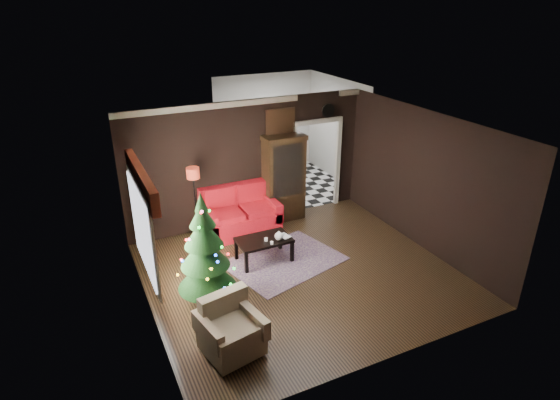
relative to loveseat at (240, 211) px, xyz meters
name	(u,v)px	position (x,y,z in m)	size (l,w,h in m)	color
floor	(301,274)	(0.40, -2.05, -0.50)	(5.50, 5.50, 0.00)	black
ceiling	(304,128)	(0.40, -2.05, 2.30)	(5.50, 5.50, 0.00)	white
wall_back	(249,163)	(0.40, 0.45, 0.90)	(5.50, 5.50, 0.00)	black
wall_front	(392,278)	(0.40, -4.55, 0.90)	(5.50, 5.50, 0.00)	black
wall_left	(142,238)	(-2.35, -2.05, 0.90)	(5.50, 5.50, 0.00)	black
wall_right	(424,181)	(3.15, -2.05, 0.90)	(5.50, 5.50, 0.00)	black
doorway	(315,167)	(2.10, 0.45, 0.55)	(1.10, 0.10, 2.10)	white
left_window	(142,230)	(-2.31, -1.85, 0.95)	(0.05, 1.60, 1.40)	white
valance	(141,180)	(-2.23, -1.85, 1.77)	(0.12, 2.10, 0.35)	maroon
kitchen_floor	(287,186)	(2.10, 1.95, -0.50)	(3.00, 3.00, 0.00)	white
kitchen_window	(265,113)	(2.10, 3.40, 1.20)	(0.70, 0.06, 0.70)	white
rug	(285,261)	(0.32, -1.53, -0.49)	(2.12, 1.54, 0.01)	#5C4556
loveseat	(240,211)	(0.00, 0.00, 0.00)	(1.70, 0.90, 1.00)	#7F0602
curio_cabinet	(284,180)	(1.15, 0.22, 0.45)	(0.90, 0.45, 1.90)	black
floor_lamp	(196,206)	(-0.98, -0.04, 0.33)	(0.28, 0.28, 1.67)	black
christmas_tree	(204,249)	(-1.43, -2.17, 0.55)	(0.96, 0.96, 1.83)	black
armchair	(231,327)	(-1.48, -3.46, -0.04)	(0.80, 0.80, 0.82)	beige
coffee_table	(264,249)	(-0.03, -1.32, -0.25)	(1.04, 0.62, 0.47)	black
teapot	(279,236)	(0.22, -1.48, 0.07)	(0.18, 0.18, 0.17)	silver
cup_a	(266,239)	(-0.02, -1.41, 0.01)	(0.07, 0.07, 0.06)	white
cup_b	(272,243)	(0.03, -1.57, 0.00)	(0.06, 0.06, 0.05)	white
book	(281,232)	(0.29, -1.42, 0.09)	(0.17, 0.02, 0.23)	gray
wall_clock	(328,110)	(2.35, 0.40, 1.88)	(0.32, 0.32, 0.06)	white
painting	(280,122)	(1.15, 0.41, 1.75)	(0.62, 0.05, 0.52)	#BF8745
kitchen_counter	(269,157)	(2.10, 3.15, -0.05)	(1.80, 0.60, 0.90)	silver
kitchen_table	(282,178)	(1.80, 1.65, -0.12)	(0.70, 0.70, 0.75)	#52301D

